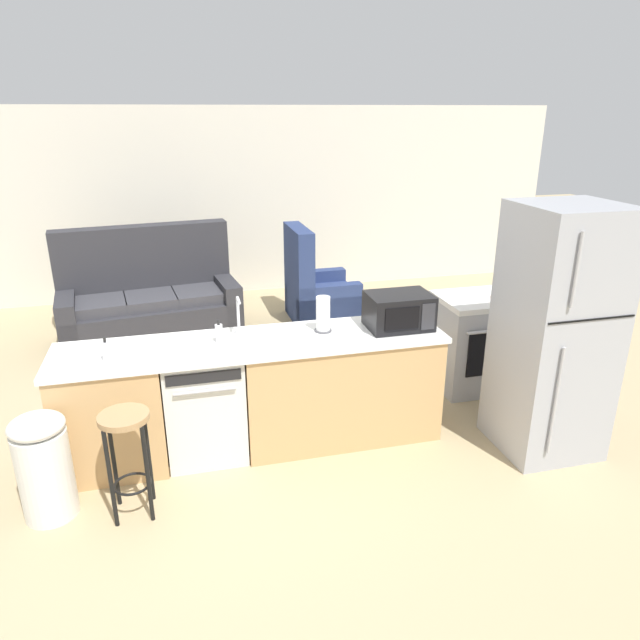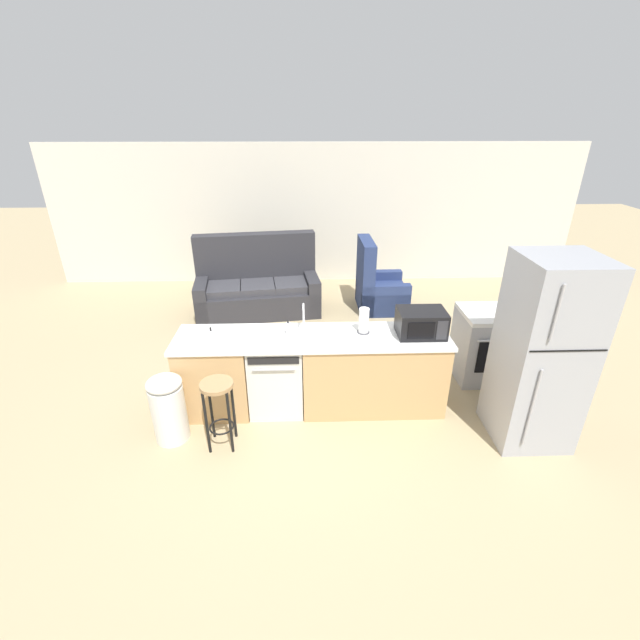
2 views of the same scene
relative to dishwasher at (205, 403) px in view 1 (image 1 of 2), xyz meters
name	(u,v)px [view 1 (image 1 of 2)]	position (x,y,z in m)	size (l,w,h in m)	color
ground_plane	(240,446)	(0.25, 0.00, -0.42)	(24.00, 24.00, 0.00)	tan
wall_back	(222,203)	(0.55, 4.20, 0.88)	(10.00, 0.06, 2.60)	silver
kitchen_counter	(268,396)	(0.49, 0.00, 0.00)	(2.94, 0.66, 0.90)	tan
dishwasher	(205,403)	(0.00, 0.00, 0.00)	(0.58, 0.61, 0.84)	silver
stove_range	(476,341)	(2.60, 0.55, 0.03)	(0.76, 0.68, 0.90)	#A8AAB2
refrigerator	(555,333)	(2.60, -0.55, 0.54)	(0.72, 0.73, 1.93)	#A8AAB2
microwave	(399,311)	(1.56, 0.00, 0.62)	(0.50, 0.37, 0.28)	black
sink_faucet	(239,318)	(0.31, 0.18, 0.61)	(0.07, 0.18, 0.30)	silver
paper_towel_roll	(323,315)	(0.96, 0.07, 0.62)	(0.14, 0.14, 0.28)	#4C4C51
soap_bottle	(219,333)	(0.15, 0.04, 0.55)	(0.06, 0.06, 0.18)	silver
dish_soap_bottle	(106,351)	(-0.64, -0.11, 0.55)	(0.06, 0.06, 0.18)	silver
kettle	(505,291)	(2.77, 0.42, 0.56)	(0.21, 0.17, 0.19)	red
bar_stool	(127,443)	(-0.52, -0.62, 0.11)	(0.32, 0.32, 0.74)	tan
trash_bin	(44,465)	(-1.06, -0.50, -0.04)	(0.35, 0.35, 0.74)	white
couch	(150,302)	(-0.48, 2.73, -0.03)	(2.10, 1.15, 1.27)	#2D2D33
armchair	(315,293)	(1.54, 2.73, -0.07)	(0.81, 0.86, 1.20)	navy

